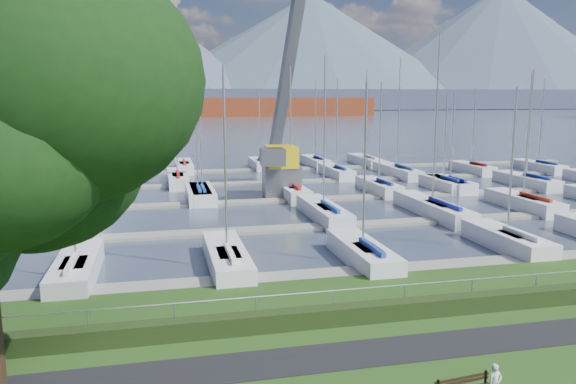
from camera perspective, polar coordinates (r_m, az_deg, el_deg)
name	(u,v)px	position (r m, az deg, el deg)	size (l,w,h in m)	color
path	(386,351)	(20.21, 9.97, -15.62)	(160.00, 2.00, 0.04)	black
water	(173,114)	(279.99, -11.59, 7.78)	(800.00, 540.00, 0.20)	#3C4658
hedge	(360,313)	(22.28, 7.35, -12.11)	(80.00, 0.70, 0.70)	#213112
fence	(357,289)	(22.33, 7.03, -9.72)	(0.04, 0.04, 80.00)	#979A9F
foothill	(170,99)	(349.83, -11.94, 9.19)	(900.00, 80.00, 12.00)	#3F475D
mountains	(176,41)	(426.32, -11.34, 14.76)	(1190.00, 360.00, 115.00)	#3B4457
docks	(251,202)	(47.17, -3.82, -1.02)	(90.00, 41.60, 0.25)	slate
person	(495,378)	(18.07, 20.32, -17.32)	(0.42, 0.28, 1.16)	silver
crane	(283,132)	(50.64, -0.47, 6.07)	(5.12, 13.31, 22.35)	#5A5C62
cargo_ship_mid	(236,107)	(239.19, -5.34, 8.55)	(109.56, 21.97, 21.50)	maroon
sailboat_fleet	(225,133)	(49.49, -6.39, 5.95)	(75.49, 49.49, 13.57)	navy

